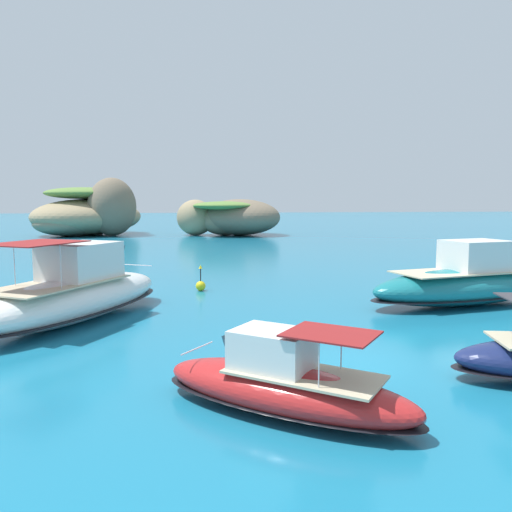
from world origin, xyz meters
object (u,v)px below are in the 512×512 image
(islet_large, at_px, (89,214))
(motorboat_teal, at_px, (467,283))
(islet_small, at_px, (232,218))
(motorboat_red, at_px, (284,385))
(motorboat_white, at_px, (74,295))
(channel_buoy, at_px, (201,285))

(islet_large, height_order, motorboat_teal, islet_large)
(islet_small, height_order, motorboat_red, islet_small)
(islet_large, height_order, islet_small, islet_large)
(islet_large, distance_m, motorboat_white, 56.82)
(motorboat_white, height_order, motorboat_red, motorboat_white)
(islet_small, bearing_deg, channel_buoy, -98.48)
(motorboat_red, bearing_deg, motorboat_teal, 43.95)
(islet_large, relative_size, channel_buoy, 14.89)
(channel_buoy, bearing_deg, motorboat_white, -131.73)
(islet_large, height_order, motorboat_red, islet_large)
(motorboat_teal, bearing_deg, islet_large, 115.71)
(islet_small, bearing_deg, motorboat_white, -103.45)
(channel_buoy, bearing_deg, motorboat_teal, -24.55)
(motorboat_teal, bearing_deg, motorboat_white, -178.37)
(motorboat_white, distance_m, channel_buoy, 8.57)
(motorboat_teal, bearing_deg, channel_buoy, 155.45)
(motorboat_white, distance_m, motorboat_red, 12.70)
(motorboat_white, bearing_deg, motorboat_teal, 1.63)
(motorboat_teal, height_order, motorboat_red, motorboat_teal)
(islet_small, xyz_separation_m, channel_buoy, (-6.90, -46.26, -2.25))
(islet_small, height_order, channel_buoy, islet_small)
(islet_large, bearing_deg, motorboat_red, -77.23)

